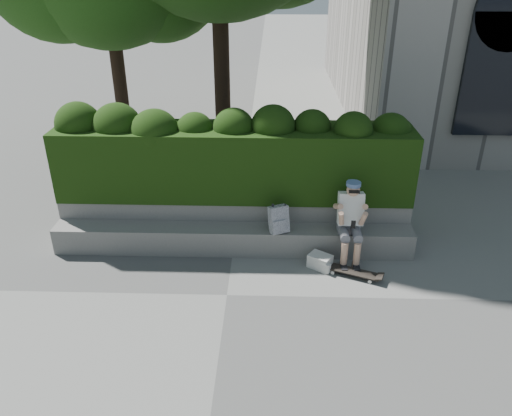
{
  "coord_description": "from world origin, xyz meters",
  "views": [
    {
      "loc": [
        0.62,
        -6.0,
        4.49
      ],
      "look_at": [
        0.4,
        1.0,
        0.95
      ],
      "focal_mm": 35.0,
      "sensor_mm": 36.0,
      "label": 1
    }
  ],
  "objects_px": {
    "skateboard": "(353,272)",
    "backpack_ground": "(320,261)",
    "backpack_plaid": "(279,219)",
    "person": "(350,218)"
  },
  "relations": [
    {
      "from": "person",
      "to": "backpack_plaid",
      "type": "relative_size",
      "value": 3.08
    },
    {
      "from": "backpack_plaid",
      "to": "backpack_ground",
      "type": "height_order",
      "value": "backpack_plaid"
    },
    {
      "from": "person",
      "to": "backpack_plaid",
      "type": "height_order",
      "value": "person"
    },
    {
      "from": "person",
      "to": "backpack_plaid",
      "type": "distance_m",
      "value": 1.15
    },
    {
      "from": "skateboard",
      "to": "person",
      "type": "bearing_deg",
      "value": 115.39
    },
    {
      "from": "person",
      "to": "backpack_ground",
      "type": "xyz_separation_m",
      "value": [
        -0.47,
        -0.28,
        -0.64
      ]
    },
    {
      "from": "skateboard",
      "to": "backpack_plaid",
      "type": "xyz_separation_m",
      "value": [
        -1.17,
        0.58,
        0.6
      ]
    },
    {
      "from": "skateboard",
      "to": "backpack_ground",
      "type": "relative_size",
      "value": 2.44
    },
    {
      "from": "skateboard",
      "to": "backpack_ground",
      "type": "bearing_deg",
      "value": 178.43
    },
    {
      "from": "skateboard",
      "to": "backpack_ground",
      "type": "height_order",
      "value": "backpack_ground"
    }
  ]
}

